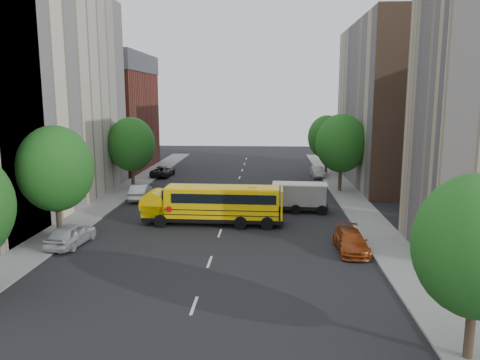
# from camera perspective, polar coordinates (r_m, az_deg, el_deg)

# --- Properties ---
(ground) EXTENTS (120.00, 120.00, 0.00)m
(ground) POSITION_cam_1_polar(r_m,az_deg,el_deg) (36.12, -2.16, -5.61)
(ground) COLOR black
(ground) RESTS_ON ground
(sidewalk_left) EXTENTS (3.00, 80.00, 0.12)m
(sidewalk_left) POSITION_cam_1_polar(r_m,az_deg,el_deg) (43.42, -16.81, -3.28)
(sidewalk_left) COLOR slate
(sidewalk_left) RESTS_ON ground
(sidewalk_right) EXTENTS (3.00, 80.00, 0.12)m
(sidewalk_right) POSITION_cam_1_polar(r_m,az_deg,el_deg) (41.58, 14.54, -3.75)
(sidewalk_right) COLOR slate
(sidewalk_right) RESTS_ON ground
(lane_markings) EXTENTS (0.15, 64.00, 0.01)m
(lane_markings) POSITION_cam_1_polar(r_m,az_deg,el_deg) (45.80, -0.96, -2.24)
(lane_markings) COLOR silver
(lane_markings) RESTS_ON ground
(building_left_cream) EXTENTS (10.00, 26.00, 20.00)m
(building_left_cream) POSITION_cam_1_polar(r_m,az_deg,el_deg) (45.92, -24.76, 9.46)
(building_left_cream) COLOR beige
(building_left_cream) RESTS_ON ground
(building_left_redbrick) EXTENTS (10.00, 15.00, 13.00)m
(building_left_redbrick) POSITION_cam_1_polar(r_m,az_deg,el_deg) (66.26, -15.58, 6.87)
(building_left_redbrick) COLOR maroon
(building_left_redbrick) RESTS_ON ground
(building_right_far) EXTENTS (10.00, 22.00, 18.00)m
(building_right_far) POSITION_cam_1_polar(r_m,az_deg,el_deg) (56.54, 18.57, 8.77)
(building_right_far) COLOR tan
(building_right_far) RESTS_ON ground
(building_right_sidewall) EXTENTS (10.10, 0.30, 18.00)m
(building_right_sidewall) POSITION_cam_1_polar(r_m,az_deg,el_deg) (46.00, 22.13, 8.39)
(building_right_sidewall) COLOR brown
(building_right_sidewall) RESTS_ON ground
(street_tree_1) EXTENTS (5.12, 5.12, 7.90)m
(street_tree_1) POSITION_cam_1_polar(r_m,az_deg,el_deg) (34.18, -21.59, 1.28)
(street_tree_1) COLOR #38281C
(street_tree_1) RESTS_ON ground
(street_tree_2) EXTENTS (4.99, 4.99, 7.71)m
(street_tree_2) POSITION_cam_1_polar(r_m,az_deg,el_deg) (50.95, -13.09, 4.24)
(street_tree_2) COLOR #38281C
(street_tree_2) RESTS_ON ground
(street_tree_3) EXTENTS (4.61, 4.61, 7.11)m
(street_tree_3) POSITION_cam_1_polar(r_m,az_deg,el_deg) (19.02, 26.98, -7.22)
(street_tree_3) COLOR #38281C
(street_tree_3) RESTS_ON ground
(street_tree_4) EXTENTS (5.25, 5.25, 8.10)m
(street_tree_4) POSITION_cam_1_polar(r_m,az_deg,el_deg) (49.43, 12.24, 4.40)
(street_tree_4) COLOR #38281C
(street_tree_4) RESTS_ON ground
(street_tree_5) EXTENTS (4.86, 4.86, 7.51)m
(street_tree_5) POSITION_cam_1_polar(r_m,az_deg,el_deg) (61.30, 10.53, 5.16)
(street_tree_5) COLOR #38281C
(street_tree_5) RESTS_ON ground
(school_bus) EXTENTS (10.91, 2.94, 3.06)m
(school_bus) POSITION_cam_1_polar(r_m,az_deg,el_deg) (36.26, -3.40, -2.78)
(school_bus) COLOR black
(school_bus) RESTS_ON ground
(safari_truck) EXTENTS (5.94, 2.50, 2.49)m
(safari_truck) POSITION_cam_1_polar(r_m,az_deg,el_deg) (40.56, 6.64, -2.02)
(safari_truck) COLOR black
(safari_truck) RESTS_ON ground
(parked_car_0) EXTENTS (2.26, 4.66, 1.53)m
(parked_car_0) POSITION_cam_1_polar(r_m,az_deg,el_deg) (33.23, -19.93, -6.25)
(parked_car_0) COLOR #B2B4B9
(parked_car_0) RESTS_ON ground
(parked_car_1) EXTENTS (1.98, 4.69, 1.51)m
(parked_car_1) POSITION_cam_1_polar(r_m,az_deg,el_deg) (46.11, -12.04, -1.43)
(parked_car_1) COLOR silver
(parked_car_1) RESTS_ON ground
(parked_car_2) EXTENTS (2.53, 4.93, 1.33)m
(parked_car_2) POSITION_cam_1_polar(r_m,az_deg,el_deg) (59.08, -9.37, 1.07)
(parked_car_2) COLOR black
(parked_car_2) RESTS_ON ground
(parked_car_3) EXTENTS (1.90, 4.59, 1.33)m
(parked_car_3) POSITION_cam_1_polar(r_m,az_deg,el_deg) (30.94, 13.38, -7.30)
(parked_car_3) COLOR #933912
(parked_car_3) RESTS_ON ground
(parked_car_5) EXTENTS (1.56, 3.99, 1.29)m
(parked_car_5) POSITION_cam_1_polar(r_m,az_deg,el_deg) (58.53, 9.42, 0.96)
(parked_car_5) COLOR gray
(parked_car_5) RESTS_ON ground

